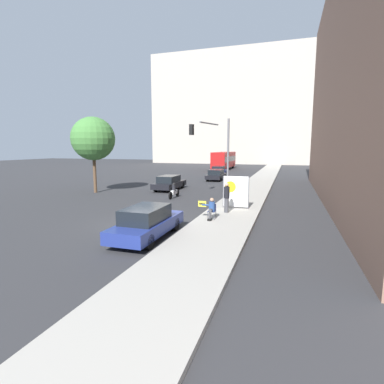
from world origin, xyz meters
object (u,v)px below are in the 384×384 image
(motorcycle_on_road, at_px, (174,191))
(street_tree_near_curb, at_px, (93,139))
(car_on_road_midblock, at_px, (216,175))
(seated_protester, at_px, (211,208))
(parked_car_curbside, at_px, (147,222))
(car_on_road_distant, at_px, (219,171))
(protest_banner, at_px, (236,192))
(traffic_light_pole, at_px, (214,145))
(pedestrian_behind, at_px, (235,191))
(car_on_road_nearest, at_px, (169,183))
(city_bus_on_road, at_px, (224,159))
(jogger_on_sidewalk, at_px, (227,197))

(motorcycle_on_road, xyz_separation_m, street_tree_near_curb, (-7.87, 0.52, 4.30))
(car_on_road_midblock, bearing_deg, motorcycle_on_road, -90.82)
(seated_protester, height_order, parked_car_curbside, parked_car_curbside)
(parked_car_curbside, bearing_deg, street_tree_near_curb, 133.97)
(parked_car_curbside, distance_m, car_on_road_distant, 31.17)
(protest_banner, distance_m, street_tree_near_curb, 14.52)
(traffic_light_pole, height_order, motorcycle_on_road, traffic_light_pole)
(pedestrian_behind, bearing_deg, car_on_road_midblock, 84.55)
(traffic_light_pole, height_order, car_on_road_nearest, traffic_light_pole)
(city_bus_on_road, bearing_deg, traffic_light_pole, -79.46)
(city_bus_on_road, bearing_deg, motorcycle_on_road, -85.08)
(jogger_on_sidewalk, bearing_deg, pedestrian_behind, -102.24)
(protest_banner, relative_size, parked_car_curbside, 0.44)
(seated_protester, relative_size, street_tree_near_curb, 0.17)
(seated_protester, distance_m, city_bus_on_road, 40.61)
(car_on_road_distant, height_order, city_bus_on_road, city_bus_on_road)
(protest_banner, relative_size, car_on_road_distant, 0.48)
(pedestrian_behind, bearing_deg, city_bus_on_road, 80.13)
(seated_protester, xyz_separation_m, car_on_road_distant, (-5.81, 27.19, -0.08))
(jogger_on_sidewalk, relative_size, city_bus_on_road, 0.17)
(parked_car_curbside, relative_size, motorcycle_on_road, 2.19)
(car_on_road_midblock, bearing_deg, traffic_light_pole, -77.56)
(protest_banner, xyz_separation_m, traffic_light_pole, (-2.38, 3.82, 2.99))
(protest_banner, height_order, street_tree_near_curb, street_tree_near_curb)
(pedestrian_behind, relative_size, city_bus_on_road, 0.17)
(protest_banner, xyz_separation_m, parked_car_curbside, (-2.77, -7.10, -0.53))
(pedestrian_behind, distance_m, car_on_road_midblock, 17.18)
(parked_car_curbside, bearing_deg, protest_banner, 68.71)
(pedestrian_behind, height_order, motorcycle_on_road, pedestrian_behind)
(protest_banner, relative_size, city_bus_on_road, 0.19)
(city_bus_on_road, bearing_deg, car_on_road_midblock, -80.86)
(protest_banner, height_order, parked_car_curbside, protest_banner)
(car_on_road_nearest, bearing_deg, street_tree_near_curb, -147.60)
(seated_protester, distance_m, street_tree_near_curb, 15.26)
(motorcycle_on_road, bearing_deg, protest_banner, -31.85)
(car_on_road_midblock, bearing_deg, protest_banner, -72.88)
(protest_banner, height_order, car_on_road_midblock, protest_banner)
(traffic_light_pole, xyz_separation_m, car_on_road_midblock, (-3.04, 13.77, -3.56))
(pedestrian_behind, relative_size, traffic_light_pole, 0.31)
(protest_banner, height_order, city_bus_on_road, city_bus_on_road)
(car_on_road_nearest, relative_size, street_tree_near_curb, 0.70)
(protest_banner, xyz_separation_m, city_bus_on_road, (-8.46, 36.50, 0.60))
(seated_protester, bearing_deg, jogger_on_sidewalk, 89.24)
(seated_protester, relative_size, jogger_on_sidewalk, 0.64)
(car_on_road_midblock, height_order, motorcycle_on_road, car_on_road_midblock)
(protest_banner, relative_size, traffic_light_pole, 0.34)
(car_on_road_nearest, xyz_separation_m, city_bus_on_road, (-0.72, 28.84, 1.16))
(protest_banner, bearing_deg, traffic_light_pole, 121.92)
(motorcycle_on_road, relative_size, street_tree_near_curb, 0.32)
(motorcycle_on_road, bearing_deg, car_on_road_distant, 92.67)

